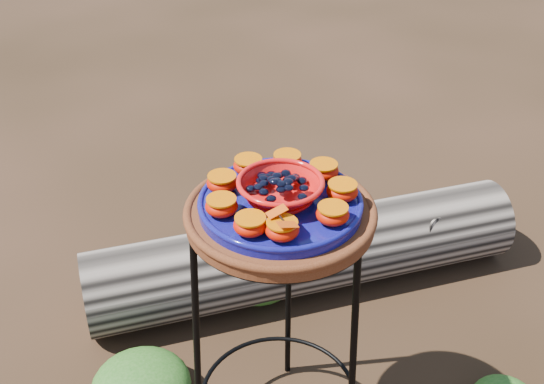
# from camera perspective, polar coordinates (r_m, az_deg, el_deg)

# --- Properties ---
(plant_stand) EXTENTS (0.44, 0.44, 0.70)m
(plant_stand) POSITION_cam_1_polar(r_m,az_deg,el_deg) (1.69, 0.61, -12.17)
(plant_stand) COLOR black
(plant_stand) RESTS_ON ground
(terracotta_saucer) EXTENTS (0.40, 0.40, 0.03)m
(terracotta_saucer) POSITION_cam_1_polar(r_m,az_deg,el_deg) (1.45, 0.69, -1.97)
(terracotta_saucer) COLOR #3E1A07
(terracotta_saucer) RESTS_ON plant_stand
(cobalt_plate) EXTENTS (0.35, 0.35, 0.02)m
(cobalt_plate) POSITION_cam_1_polar(r_m,az_deg,el_deg) (1.44, 0.70, -1.06)
(cobalt_plate) COLOR #070543
(cobalt_plate) RESTS_ON terracotta_saucer
(red_bowl) EXTENTS (0.17, 0.17, 0.05)m
(red_bowl) POSITION_cam_1_polar(r_m,az_deg,el_deg) (1.42, 0.71, 0.13)
(red_bowl) COLOR red
(red_bowl) RESTS_ON cobalt_plate
(glass_gems) EXTENTS (0.13, 0.13, 0.02)m
(glass_gems) POSITION_cam_1_polar(r_m,az_deg,el_deg) (1.40, 0.72, 1.35)
(glass_gems) COLOR black
(glass_gems) RESTS_ON red_bowl
(orange_half_0) EXTENTS (0.07, 0.07, 0.04)m
(orange_half_0) POSITION_cam_1_polar(r_m,az_deg,el_deg) (1.32, 0.84, -3.16)
(orange_half_0) COLOR #C01700
(orange_half_0) RESTS_ON cobalt_plate
(orange_half_1) EXTENTS (0.07, 0.07, 0.04)m
(orange_half_1) POSITION_cam_1_polar(r_m,az_deg,el_deg) (1.36, 5.09, -1.87)
(orange_half_1) COLOR #C01700
(orange_half_1) RESTS_ON cobalt_plate
(orange_half_2) EXTENTS (0.07, 0.07, 0.04)m
(orange_half_2) POSITION_cam_1_polar(r_m,az_deg,el_deg) (1.43, 5.90, 0.08)
(orange_half_2) COLOR #C01700
(orange_half_2) RESTS_ON cobalt_plate
(orange_half_3) EXTENTS (0.07, 0.07, 0.04)m
(orange_half_3) POSITION_cam_1_polar(r_m,az_deg,el_deg) (1.50, 4.33, 1.79)
(orange_half_3) COLOR #C01700
(orange_half_3) RESTS_ON cobalt_plate
(orange_half_4) EXTENTS (0.07, 0.07, 0.04)m
(orange_half_4) POSITION_cam_1_polar(r_m,az_deg,el_deg) (1.53, 1.28, 2.58)
(orange_half_4) COLOR #C01700
(orange_half_4) RESTS_ON cobalt_plate
(orange_half_5) EXTENTS (0.07, 0.07, 0.04)m
(orange_half_5) POSITION_cam_1_polar(r_m,az_deg,el_deg) (1.52, -1.99, 2.21)
(orange_half_5) COLOR #C01700
(orange_half_5) RESTS_ON cobalt_plate
(orange_half_6) EXTENTS (0.07, 0.07, 0.04)m
(orange_half_6) POSITION_cam_1_polar(r_m,az_deg,el_deg) (1.46, -4.19, 0.78)
(orange_half_6) COLOR #C01700
(orange_half_6) RESTS_ON cobalt_plate
(orange_half_7) EXTENTS (0.07, 0.07, 0.04)m
(orange_half_7) POSITION_cam_1_polar(r_m,az_deg,el_deg) (1.38, -4.24, -1.19)
(orange_half_7) COLOR #C01700
(orange_half_7) RESTS_ON cobalt_plate
(orange_half_8) EXTENTS (0.07, 0.07, 0.04)m
(orange_half_8) POSITION_cam_1_polar(r_m,az_deg,el_deg) (1.33, -1.82, -2.78)
(orange_half_8) COLOR #C01700
(orange_half_8) RESTS_ON cobalt_plate
(butterfly) EXTENTS (0.10, 0.09, 0.02)m
(butterfly) POSITION_cam_1_polar(r_m,az_deg,el_deg) (1.30, 0.85, -2.23)
(butterfly) COLOR #C84107
(butterfly) RESTS_ON orange_half_0
(driftwood_log) EXTENTS (1.47, 0.94, 0.27)m
(driftwood_log) POSITION_cam_1_polar(r_m,az_deg,el_deg) (2.29, 2.75, -5.16)
(driftwood_log) COLOR black
(driftwood_log) RESTS_ON ground
(foliage_back) EXTENTS (0.28, 0.28, 0.14)m
(foliage_back) POSITION_cam_1_polar(r_m,az_deg,el_deg) (2.31, -1.32, -6.83)
(foliage_back) COLOR #194C10
(foliage_back) RESTS_ON ground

